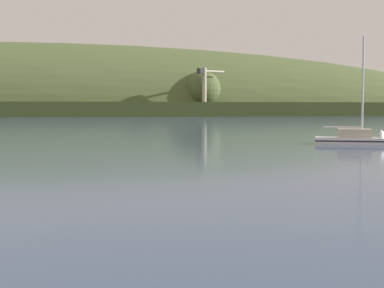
% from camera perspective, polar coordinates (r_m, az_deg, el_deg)
% --- Properties ---
extents(far_shoreline_hill, '(578.08, 105.07, 65.97)m').
position_cam_1_polar(far_shoreline_hill, '(264.80, -14.59, 2.90)').
color(far_shoreline_hill, '#35401E').
rests_on(far_shoreline_hill, ground).
extents(dockside_crane, '(12.63, 7.12, 19.87)m').
position_cam_1_polar(dockside_crane, '(230.44, 1.31, 5.22)').
color(dockside_crane, '#4C4C51').
rests_on(dockside_crane, ground).
extents(sailboat_midwater_white, '(8.38, 5.85, 11.67)m').
position_cam_1_polar(sailboat_midwater_white, '(56.78, 17.11, 0.23)').
color(sailboat_midwater_white, white).
rests_on(sailboat_midwater_white, ground).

